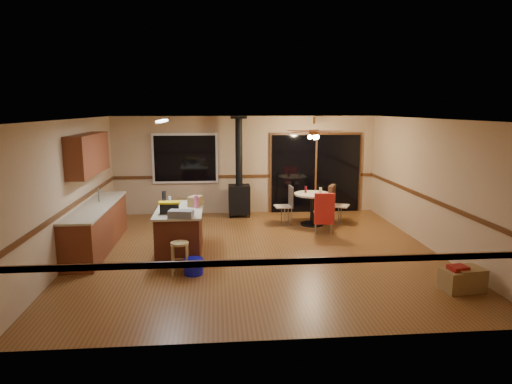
{
  "coord_description": "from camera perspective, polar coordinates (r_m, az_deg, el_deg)",
  "views": [
    {
      "loc": [
        -0.78,
        -8.63,
        2.8
      ],
      "look_at": [
        0.0,
        0.3,
        1.15
      ],
      "focal_mm": 32.0,
      "sensor_mm": 36.0,
      "label": 1
    }
  ],
  "objects": [
    {
      "name": "glass_red",
      "position": [
        11.11,
        6.24,
        0.31
      ],
      "size": [
        0.08,
        0.08,
        0.16
      ],
      "primitive_type": "cylinder",
      "rotation": [
        0.0,
        0.0,
        0.42
      ],
      "color": "#590C14",
      "rests_on": "dining_table"
    },
    {
      "name": "toolbox_black",
      "position": [
        8.5,
        -10.75,
        -2.02
      ],
      "size": [
        0.34,
        0.18,
        0.19
      ],
      "primitive_type": "cube",
      "rotation": [
        0.0,
        0.0,
        0.01
      ],
      "color": "black",
      "rests_on": "kitchen_island"
    },
    {
      "name": "wall_left",
      "position": [
        9.17,
        -22.17,
        0.24
      ],
      "size": [
        0.0,
        7.0,
        7.0
      ],
      "primitive_type": "plane",
      "rotation": [
        1.57,
        0.0,
        1.57
      ],
      "color": "tan",
      "rests_on": "ground"
    },
    {
      "name": "bar_stool",
      "position": [
        7.97,
        -9.48,
        -8.14
      ],
      "size": [
        0.35,
        0.35,
        0.56
      ],
      "primitive_type": "cylinder",
      "rotation": [
        0.0,
        0.0,
        0.14
      ],
      "color": "tan",
      "rests_on": "floor"
    },
    {
      "name": "upper_cabinets",
      "position": [
        9.71,
        -20.23,
        4.47
      ],
      "size": [
        0.35,
        2.0,
        0.8
      ],
      "primitive_type": "cube",
      "color": "brown",
      "rests_on": "ground"
    },
    {
      "name": "box_on_island",
      "position": [
        9.06,
        -7.58,
        -1.14
      ],
      "size": [
        0.31,
        0.35,
        0.19
      ],
      "primitive_type": "cube",
      "rotation": [
        0.0,
        0.0,
        -0.39
      ],
      "color": "olive",
      "rests_on": "kitchen_island"
    },
    {
      "name": "floor",
      "position": [
        9.1,
        0.17,
        -7.48
      ],
      "size": [
        7.0,
        7.0,
        0.0
      ],
      "primitive_type": "plane",
      "color": "brown",
      "rests_on": "ground"
    },
    {
      "name": "window",
      "position": [
        12.18,
        -8.85,
        4.18
      ],
      "size": [
        1.72,
        0.1,
        1.32
      ],
      "primitive_type": "cube",
      "color": "black",
      "rests_on": "ground"
    },
    {
      "name": "glass_cream",
      "position": [
        11.04,
        8.07,
        0.18
      ],
      "size": [
        0.08,
        0.08,
        0.15
      ],
      "primitive_type": "cylinder",
      "rotation": [
        0.0,
        0.0,
        -0.33
      ],
      "color": "beige",
      "rests_on": "dining_table"
    },
    {
      "name": "lower_cabinets",
      "position": [
        9.74,
        -19.28,
        -4.26
      ],
      "size": [
        0.6,
        3.0,
        0.86
      ],
      "primitive_type": "cube",
      "color": "brown",
      "rests_on": "ground"
    },
    {
      "name": "wood_stove",
      "position": [
        11.87,
        -2.12,
        0.38
      ],
      "size": [
        0.55,
        0.5,
        2.52
      ],
      "color": "black",
      "rests_on": "ground"
    },
    {
      "name": "chair_near",
      "position": [
        10.27,
        8.52,
        -2.07
      ],
      "size": [
        0.47,
        0.5,
        0.7
      ],
      "color": "tan",
      "rests_on": "ground"
    },
    {
      "name": "toolbox_yellow_lid",
      "position": [
        8.48,
        -10.78,
        -1.3
      ],
      "size": [
        0.39,
        0.21,
        0.03
      ],
      "primitive_type": "cube",
      "rotation": [
        0.0,
        0.0,
        0.01
      ],
      "color": "gold",
      "rests_on": "toolbox_black"
    },
    {
      "name": "chair_right",
      "position": [
        11.34,
        9.58,
        -0.91
      ],
      "size": [
        0.6,
        0.58,
        0.7
      ],
      "color": "tan",
      "rests_on": "ground"
    },
    {
      "name": "box_small_red",
      "position": [
        7.78,
        23.95,
        -8.68
      ],
      "size": [
        0.3,
        0.26,
        0.07
      ],
      "primitive_type": "cube",
      "rotation": [
        0.0,
        0.0,
        0.16
      ],
      "color": "maroon",
      "rests_on": "box_corner_a"
    },
    {
      "name": "blue_bucket",
      "position": [
        7.97,
        -7.81,
        -9.2
      ],
      "size": [
        0.36,
        0.36,
        0.27
      ],
      "primitive_type": "cylinder",
      "rotation": [
        0.0,
        0.0,
        0.11
      ],
      "color": "#0D0EB9",
      "rests_on": "floor"
    },
    {
      "name": "countertop",
      "position": [
        9.64,
        -19.44,
        -1.66
      ],
      "size": [
        0.64,
        3.04,
        0.04
      ],
      "primitive_type": "cube",
      "color": "#BEB393",
      "rests_on": "lower_cabinets"
    },
    {
      "name": "fluorescent_strip",
      "position": [
        8.99,
        -11.64,
        8.69
      ],
      "size": [
        0.1,
        1.2,
        0.04
      ],
      "primitive_type": "cube",
      "color": "white",
      "rests_on": "ceiling"
    },
    {
      "name": "ceiling_fan",
      "position": [
        10.89,
        7.26,
        7.26
      ],
      "size": [
        0.24,
        0.24,
        0.55
      ],
      "color": "brown",
      "rests_on": "ceiling"
    },
    {
      "name": "sliding_door",
      "position": [
        12.5,
        7.45,
        2.29
      ],
      "size": [
        2.52,
        0.1,
        2.1
      ],
      "primitive_type": "cube",
      "color": "black",
      "rests_on": "ground"
    },
    {
      "name": "kitchen_island",
      "position": [
        8.97,
        -9.45,
        -4.88
      ],
      "size": [
        0.88,
        1.68,
        0.9
      ],
      "color": "#512214",
      "rests_on": "ground"
    },
    {
      "name": "wall_front",
      "position": [
        5.4,
        3.53,
        -5.72
      ],
      "size": [
        7.0,
        0.0,
        7.0
      ],
      "primitive_type": "plane",
      "rotation": [
        -1.57,
        0.0,
        0.0
      ],
      "color": "tan",
      "rests_on": "ground"
    },
    {
      "name": "toolbox_grey",
      "position": [
        8.14,
        -9.36,
        -2.72
      ],
      "size": [
        0.46,
        0.32,
        0.13
      ],
      "primitive_type": "cube",
      "rotation": [
        0.0,
        0.0,
        -0.2
      ],
      "color": "slate",
      "rests_on": "kitchen_island"
    },
    {
      "name": "bottle_pink",
      "position": [
        8.87,
        -7.48,
        -1.22
      ],
      "size": [
        0.1,
        0.1,
        0.25
      ],
      "primitive_type": "cylinder",
      "rotation": [
        0.0,
        0.0,
        -0.25
      ],
      "color": "#D84C8C",
      "rests_on": "kitchen_island"
    },
    {
      "name": "box_corner_a",
      "position": [
        7.85,
        23.84,
        -10.09
      ],
      "size": [
        0.5,
        0.44,
        0.34
      ],
      "primitive_type": "cube",
      "rotation": [
        0.0,
        0.0,
        0.16
      ],
      "color": "olive",
      "rests_on": "floor"
    },
    {
      "name": "box_corner_b",
      "position": [
        7.95,
        24.91,
        -9.8
      ],
      "size": [
        0.49,
        0.43,
        0.36
      ],
      "primitive_type": "cube",
      "rotation": [
        0.0,
        0.0,
        0.11
      ],
      "color": "olive",
      "rests_on": "floor"
    },
    {
      "name": "wall_right",
      "position": [
        9.75,
        21.12,
        0.87
      ],
      "size": [
        0.0,
        7.0,
        7.0
      ],
      "primitive_type": "plane",
      "rotation": [
        1.57,
        0.0,
        -1.57
      ],
      "color": "tan",
      "rests_on": "ground"
    },
    {
      "name": "dining_table",
      "position": [
        11.11,
        7.06,
        -1.43
      ],
      "size": [
        0.89,
        0.89,
        0.78
      ],
      "color": "black",
      "rests_on": "ground"
    },
    {
      "name": "ceiling",
      "position": [
        8.67,
        0.18,
        9.11
      ],
      "size": [
        7.0,
        7.0,
        0.0
      ],
      "primitive_type": "plane",
      "rotation": [
        3.14,
        0.0,
        0.0
      ],
      "color": "silver",
      "rests_on": "ground"
    },
    {
      "name": "bottle_white",
      "position": [
        9.22,
        -10.74,
        -1.08
      ],
      "size": [
        0.07,
        0.07,
        0.18
      ],
      "primitive_type": "cylinder",
      "rotation": [
        0.0,
        0.0,
        -0.29
      ],
      "color": "white",
      "rests_on": "kitchen_island"
    },
    {
      "name": "box_under_window",
      "position": [
        12.04,
        -8.96,
        -2.06
      ],
      "size": [
        0.69,
        0.62,
        0.45
      ],
      "primitive_type": "cube",
      "rotation": [
        0.0,
        0.0,
        -0.38
      ],
      "color": "olive",
      "rests_on": "floor"
    },
    {
      "name": "wall_back",
      "position": [
        12.25,
        -1.31,
        3.39
      ],
      "size": [
        7.0,
        0.0,
        7.0
      ],
      "primitive_type": "plane",
      "rotation": [
        1.57,
        0.0,
        0.0
      ],
      "color": "tan",
      "rests_on": "ground"
    },
    {
      "name": "bottle_dark",
      "position": [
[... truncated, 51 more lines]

